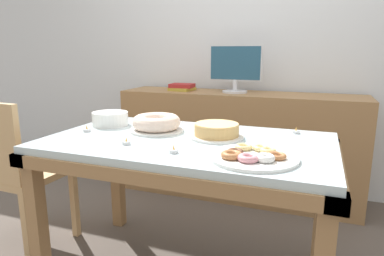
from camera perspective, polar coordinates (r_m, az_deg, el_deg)
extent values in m
cube|color=silver|center=(3.07, 9.43, 14.28)|extent=(8.00, 0.10, 2.60)
cube|color=silver|center=(1.72, -0.73, -2.43)|extent=(1.42, 0.82, 0.04)
cube|color=olive|center=(1.40, -6.48, -8.16)|extent=(1.45, 0.08, 0.06)
cube|color=olive|center=(2.09, 3.09, -1.13)|extent=(1.45, 0.08, 0.06)
cube|color=olive|center=(2.07, -18.68, -1.87)|extent=(0.08, 0.85, 0.06)
cube|color=olive|center=(1.63, 22.49, -6.07)|extent=(0.08, 0.85, 0.06)
cube|color=olive|center=(1.93, -24.31, -14.58)|extent=(0.07, 0.07, 0.71)
cube|color=olive|center=(2.44, -12.32, -7.93)|extent=(0.07, 0.07, 0.71)
cube|color=olive|center=(2.09, 20.75, -12.10)|extent=(0.07, 0.07, 0.71)
cube|color=tan|center=(2.34, -26.01, -6.92)|extent=(0.43, 0.43, 0.04)
cube|color=tan|center=(2.43, -18.97, -11.87)|extent=(0.04, 0.04, 0.45)
cube|color=tan|center=(2.68, -25.20, -10.05)|extent=(0.04, 0.04, 0.45)
cube|color=tan|center=(2.19, -25.73, -15.25)|extent=(0.04, 0.04, 0.45)
cube|color=olive|center=(2.88, 7.65, -2.87)|extent=(1.95, 0.44, 0.88)
cylinder|color=silver|center=(2.80, 7.13, 6.03)|extent=(0.20, 0.20, 0.02)
cylinder|color=silver|center=(2.80, 7.16, 7.11)|extent=(0.04, 0.04, 0.09)
cube|color=silver|center=(2.79, 7.26, 10.70)|extent=(0.42, 0.02, 0.28)
cube|color=navy|center=(2.77, 7.20, 10.69)|extent=(0.40, 0.00, 0.26)
cube|color=#B29933|center=(2.94, -1.67, 6.52)|extent=(0.21, 0.20, 0.02)
cube|color=maroon|center=(2.94, -1.67, 7.08)|extent=(0.20, 0.17, 0.03)
cylinder|color=white|center=(1.75, 4.11, -1.44)|extent=(0.28, 0.28, 0.01)
cylinder|color=tan|center=(1.74, 4.13, -0.33)|extent=(0.23, 0.23, 0.06)
cylinder|color=#F4CA7D|center=(1.73, 4.15, 0.68)|extent=(0.22, 0.22, 0.01)
cylinder|color=white|center=(1.90, -5.92, -0.33)|extent=(0.30, 0.30, 0.01)
torus|color=beige|center=(1.89, -5.95, 1.00)|extent=(0.26, 0.26, 0.08)
cylinder|color=white|center=(1.43, 10.16, -4.79)|extent=(0.37, 0.37, 0.01)
torus|color=#B27042|center=(1.40, 13.89, -4.53)|extent=(0.08, 0.08, 0.02)
torus|color=#EAD184|center=(1.47, 12.55, -3.66)|extent=(0.07, 0.07, 0.02)
torus|color=#EAD184|center=(1.50, 11.37, -3.29)|extent=(0.07, 0.07, 0.02)
torus|color=#EAD184|center=(1.51, 8.58, -3.13)|extent=(0.08, 0.08, 0.02)
torus|color=brown|center=(1.43, 7.20, -3.97)|extent=(0.07, 0.07, 0.02)
torus|color=#B27042|center=(1.37, 6.61, -4.48)|extent=(0.09, 0.09, 0.03)
torus|color=pink|center=(1.34, 9.35, -4.95)|extent=(0.08, 0.08, 0.03)
torus|color=white|center=(1.36, 12.05, -4.88)|extent=(0.08, 0.08, 0.03)
cylinder|color=white|center=(2.09, -13.42, 0.58)|extent=(0.21, 0.21, 0.01)
cylinder|color=white|center=(2.09, -13.44, 0.85)|extent=(0.21, 0.21, 0.01)
cylinder|color=white|center=(2.09, -13.45, 1.11)|extent=(0.21, 0.21, 0.01)
cylinder|color=white|center=(2.09, -13.46, 1.38)|extent=(0.21, 0.21, 0.01)
cylinder|color=white|center=(2.09, -13.48, 1.65)|extent=(0.21, 0.21, 0.01)
cylinder|color=white|center=(2.08, -13.49, 1.92)|extent=(0.21, 0.21, 0.01)
cylinder|color=white|center=(2.08, -13.51, 2.19)|extent=(0.21, 0.21, 0.01)
cylinder|color=white|center=(2.08, -13.52, 2.46)|extent=(0.21, 0.21, 0.01)
cylinder|color=silver|center=(1.49, -3.06, -3.87)|extent=(0.04, 0.04, 0.02)
cylinder|color=white|center=(1.48, -3.06, -3.65)|extent=(0.03, 0.03, 0.00)
cone|color=#F9B74C|center=(1.48, -3.06, -3.17)|extent=(0.01, 0.01, 0.02)
cylinder|color=silver|center=(1.64, -10.88, -2.46)|extent=(0.04, 0.04, 0.02)
cylinder|color=white|center=(1.64, -10.89, -2.26)|extent=(0.03, 0.03, 0.00)
cone|color=#F9B74C|center=(1.64, -10.91, -1.82)|extent=(0.01, 0.01, 0.02)
cylinder|color=silver|center=(1.92, 16.92, -0.63)|extent=(0.04, 0.04, 0.02)
cylinder|color=white|center=(1.92, 16.94, -0.46)|extent=(0.03, 0.03, 0.00)
cone|color=#F9B74C|center=(1.91, 16.96, -0.08)|extent=(0.01, 0.01, 0.02)
cylinder|color=silver|center=(1.96, -17.10, -0.37)|extent=(0.04, 0.04, 0.02)
cylinder|color=white|center=(1.96, -17.12, -0.20)|extent=(0.03, 0.03, 0.00)
cone|color=#F9B74C|center=(1.95, -17.14, 0.18)|extent=(0.01, 0.01, 0.02)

